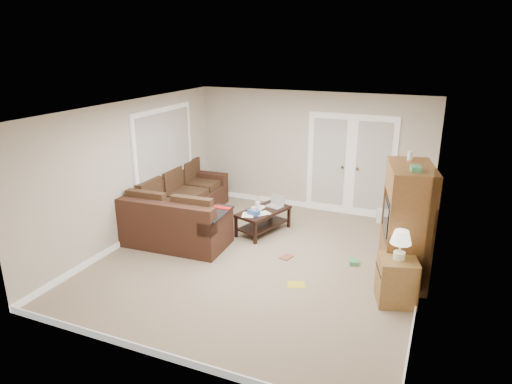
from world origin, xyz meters
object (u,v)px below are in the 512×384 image
at_px(sectional_sofa, 179,211).
at_px(side_cabinet, 397,277).
at_px(coffee_table, 264,220).
at_px(tv_armoire, 406,223).

height_order(sectional_sofa, side_cabinet, side_cabinet).
bearing_deg(sectional_sofa, coffee_table, 13.33).
relative_size(sectional_sofa, coffee_table, 2.44).
xyz_separation_m(coffee_table, side_cabinet, (2.60, -1.56, 0.14)).
xyz_separation_m(tv_armoire, side_cabinet, (0.00, -0.73, -0.51)).
bearing_deg(sectional_sofa, tv_armoire, -8.04).
height_order(sectional_sofa, tv_armoire, tv_armoire).
distance_m(coffee_table, tv_armoire, 2.81).
xyz_separation_m(coffee_table, tv_armoire, (2.60, -0.83, 0.66)).
bearing_deg(tv_armoire, sectional_sofa, 162.57).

